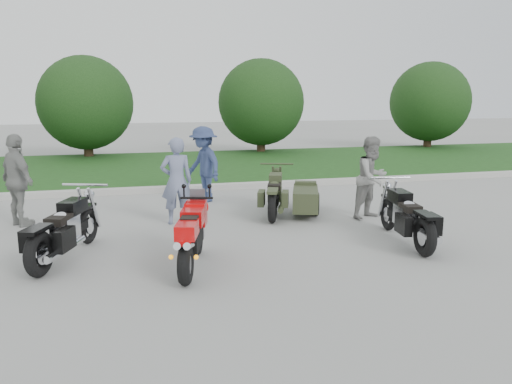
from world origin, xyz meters
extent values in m
plane|color=#9D9D98|center=(0.00, 0.00, 0.00)|extent=(80.00, 80.00, 0.00)
cube|color=#B2B0A8|center=(0.00, 6.00, 0.07)|extent=(60.00, 0.30, 0.15)
cube|color=#276322|center=(0.00, 10.15, 0.07)|extent=(60.00, 8.00, 0.14)
cylinder|color=#3F2B1C|center=(-3.00, 13.50, 0.60)|extent=(0.36, 0.36, 1.20)
sphere|color=black|center=(-3.00, 13.50, 2.20)|extent=(3.60, 3.60, 3.60)
cylinder|color=#3F2B1C|center=(4.00, 13.50, 0.60)|extent=(0.36, 0.36, 1.20)
sphere|color=black|center=(4.00, 13.50, 2.20)|extent=(3.60, 3.60, 3.60)
cylinder|color=#3F2B1C|center=(12.00, 13.50, 0.60)|extent=(0.36, 0.36, 1.20)
sphere|color=black|center=(12.00, 13.50, 2.20)|extent=(3.60, 3.60, 3.60)
torus|color=black|center=(-0.78, -0.66, 0.28)|extent=(0.31, 0.59, 0.56)
torus|color=black|center=(-0.44, 0.61, 0.27)|extent=(0.25, 0.55, 0.54)
cube|color=black|center=(-0.62, -0.07, 0.50)|extent=(0.46, 0.85, 0.32)
cube|color=red|center=(-0.56, 0.13, 0.74)|extent=(0.43, 0.56, 0.24)
cube|color=red|center=(-0.72, -0.46, 0.71)|extent=(0.39, 0.55, 0.20)
cube|color=black|center=(-0.65, -0.18, 0.78)|extent=(0.31, 0.37, 0.09)
cube|color=red|center=(-0.48, 0.46, 0.71)|extent=(0.39, 0.43, 0.36)
cylinder|color=silver|center=(-0.85, -0.69, 0.56)|extent=(0.20, 0.43, 0.20)
cylinder|color=silver|center=(-0.73, -0.73, 0.56)|extent=(0.20, 0.43, 0.20)
torus|color=black|center=(-2.71, 0.15, 0.33)|extent=(0.38, 0.68, 0.66)
torus|color=black|center=(-2.17, 1.66, 0.31)|extent=(0.32, 0.63, 0.62)
cube|color=black|center=(-2.44, 0.91, 0.41)|extent=(0.60, 1.17, 0.14)
cube|color=silver|center=(-2.44, 0.91, 0.49)|extent=(0.42, 0.51, 0.34)
cube|color=black|center=(-2.34, 1.18, 0.76)|extent=(0.44, 0.60, 0.21)
cube|color=black|center=(-2.49, 0.77, 0.66)|extent=(0.42, 0.55, 0.12)
cube|color=black|center=(-2.71, 0.15, 0.68)|extent=(0.38, 0.58, 0.06)
cylinder|color=silver|center=(-2.39, 0.52, 0.27)|extent=(0.45, 1.04, 0.10)
torus|color=black|center=(2.99, -0.37, 0.32)|extent=(0.25, 0.67, 0.65)
torus|color=black|center=(3.21, 1.18, 0.31)|extent=(0.20, 0.62, 0.61)
cube|color=black|center=(3.10, 0.40, 0.40)|extent=(0.37, 1.16, 0.13)
cube|color=silver|center=(3.10, 0.40, 0.48)|extent=(0.34, 0.47, 0.33)
cube|color=black|center=(3.14, 0.69, 0.74)|extent=(0.34, 0.56, 0.21)
cube|color=black|center=(3.08, 0.26, 0.65)|extent=(0.33, 0.51, 0.11)
cube|color=black|center=(2.99, -0.37, 0.67)|extent=(0.28, 0.55, 0.06)
cylinder|color=silver|center=(3.22, 0.05, 0.27)|extent=(0.24, 1.05, 0.10)
torus|color=black|center=(1.26, 2.22, 0.32)|extent=(0.36, 0.65, 0.63)
torus|color=black|center=(1.77, 3.66, 0.30)|extent=(0.31, 0.60, 0.59)
cube|color=black|center=(1.51, 2.94, 0.39)|extent=(0.57, 1.12, 0.13)
cube|color=#333C23|center=(1.51, 2.94, 0.46)|extent=(0.40, 0.49, 0.33)
cube|color=#333C23|center=(1.61, 3.21, 0.72)|extent=(0.42, 0.57, 0.20)
cube|color=black|center=(1.47, 2.81, 0.63)|extent=(0.40, 0.52, 0.11)
cube|color=#333C23|center=(1.26, 2.22, 0.65)|extent=(0.36, 0.55, 0.06)
cylinder|color=#333C23|center=(1.56, 2.58, 0.26)|extent=(0.43, 0.99, 0.09)
cube|color=#333C23|center=(2.10, 2.64, 0.37)|extent=(0.89, 1.31, 0.42)
torus|color=black|center=(2.31, 2.56, 0.26)|extent=(0.28, 0.53, 0.52)
imported|color=slate|center=(-0.57, 2.65, 0.85)|extent=(0.64, 0.43, 1.71)
imported|color=gray|center=(3.35, 2.14, 0.84)|extent=(1.01, 0.92, 1.68)
imported|color=navy|center=(0.25, 4.60, 0.89)|extent=(1.09, 1.32, 1.78)
imported|color=gray|center=(-3.53, 3.22, 0.89)|extent=(0.97, 1.10, 1.79)
camera|label=1|loc=(-1.42, -7.01, 2.50)|focal=35.00mm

